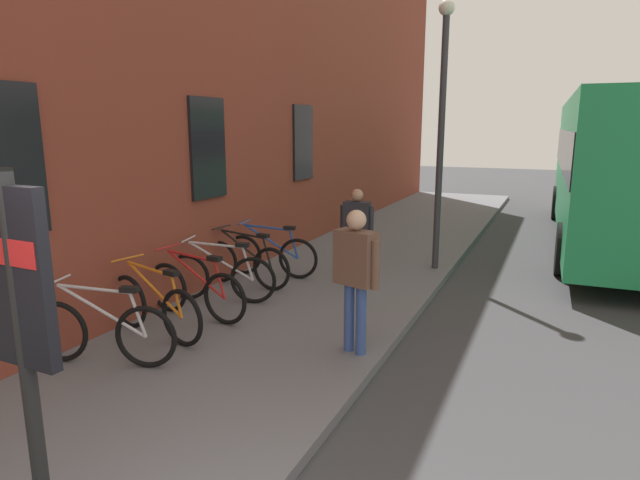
{
  "coord_description": "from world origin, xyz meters",
  "views": [
    {
      "loc": [
        -1.73,
        -1.71,
        2.75
      ],
      "look_at": [
        4.89,
        1.24,
        1.21
      ],
      "focal_mm": 30.12,
      "sensor_mm": 36.0,
      "label": 1
    }
  ],
  "objects_px": {
    "bicycle_far_end": "(246,263)",
    "pedestrian_crossing_street": "(357,224)",
    "bicycle_by_door": "(220,277)",
    "transit_info_sign": "(19,302)",
    "bicycle_nearest_sign": "(196,291)",
    "bicycle_beside_lamp": "(271,255)",
    "street_lamp": "(442,113)",
    "bicycle_leaning_wall": "(154,307)",
    "city_bus": "(622,163)",
    "pedestrian_near_bus": "(356,267)",
    "bicycle_end_of_row": "(102,332)"
  },
  "relations": [
    {
      "from": "bicycle_far_end",
      "to": "pedestrian_crossing_street",
      "type": "distance_m",
      "value": 2.04
    },
    {
      "from": "bicycle_by_door",
      "to": "transit_info_sign",
      "type": "distance_m",
      "value": 4.95
    },
    {
      "from": "bicycle_nearest_sign",
      "to": "bicycle_beside_lamp",
      "type": "bearing_deg",
      "value": 2.24
    },
    {
      "from": "bicycle_far_end",
      "to": "street_lamp",
      "type": "height_order",
      "value": "street_lamp"
    },
    {
      "from": "bicycle_by_door",
      "to": "bicycle_beside_lamp",
      "type": "xyz_separation_m",
      "value": [
        1.54,
        -0.01,
        0.0
      ]
    },
    {
      "from": "bicycle_beside_lamp",
      "to": "street_lamp",
      "type": "relative_size",
      "value": 0.37
    },
    {
      "from": "bicycle_leaning_wall",
      "to": "city_bus",
      "type": "bearing_deg",
      "value": -32.51
    },
    {
      "from": "bicycle_leaning_wall",
      "to": "bicycle_beside_lamp",
      "type": "bearing_deg",
      "value": 0.65
    },
    {
      "from": "city_bus",
      "to": "street_lamp",
      "type": "distance_m",
      "value": 5.52
    },
    {
      "from": "pedestrian_near_bus",
      "to": "bicycle_leaning_wall",
      "type": "bearing_deg",
      "value": 103.13
    },
    {
      "from": "bicycle_by_door",
      "to": "transit_info_sign",
      "type": "bearing_deg",
      "value": -159.37
    },
    {
      "from": "city_bus",
      "to": "pedestrian_near_bus",
      "type": "distance_m",
      "value": 9.22
    },
    {
      "from": "bicycle_nearest_sign",
      "to": "bicycle_beside_lamp",
      "type": "xyz_separation_m",
      "value": [
        2.28,
        0.09,
        0.0
      ]
    },
    {
      "from": "bicycle_end_of_row",
      "to": "bicycle_nearest_sign",
      "type": "bearing_deg",
      "value": -0.82
    },
    {
      "from": "transit_info_sign",
      "to": "city_bus",
      "type": "distance_m",
      "value": 12.81
    },
    {
      "from": "bicycle_nearest_sign",
      "to": "bicycle_far_end",
      "type": "relative_size",
      "value": 1.0
    },
    {
      "from": "pedestrian_near_bus",
      "to": "street_lamp",
      "type": "distance_m",
      "value": 4.62
    },
    {
      "from": "pedestrian_crossing_street",
      "to": "pedestrian_near_bus",
      "type": "bearing_deg",
      "value": -160.05
    },
    {
      "from": "bicycle_beside_lamp",
      "to": "transit_info_sign",
      "type": "distance_m",
      "value": 6.38
    },
    {
      "from": "bicycle_nearest_sign",
      "to": "city_bus",
      "type": "height_order",
      "value": "city_bus"
    },
    {
      "from": "bicycle_by_door",
      "to": "pedestrian_near_bus",
      "type": "relative_size",
      "value": 1.02
    },
    {
      "from": "bicycle_leaning_wall",
      "to": "bicycle_by_door",
      "type": "distance_m",
      "value": 1.52
    },
    {
      "from": "pedestrian_crossing_street",
      "to": "bicycle_leaning_wall",
      "type": "bearing_deg",
      "value": 159.21
    },
    {
      "from": "bicycle_by_door",
      "to": "city_bus",
      "type": "distance_m",
      "value": 9.72
    },
    {
      "from": "bicycle_nearest_sign",
      "to": "street_lamp",
      "type": "xyz_separation_m",
      "value": [
        4.06,
        -2.47,
        2.46
      ]
    },
    {
      "from": "bicycle_leaning_wall",
      "to": "transit_info_sign",
      "type": "bearing_deg",
      "value": -151.02
    },
    {
      "from": "bicycle_end_of_row",
      "to": "bicycle_leaning_wall",
      "type": "bearing_deg",
      "value": 2.0
    },
    {
      "from": "bicycle_end_of_row",
      "to": "pedestrian_crossing_street",
      "type": "height_order",
      "value": "pedestrian_crossing_street"
    },
    {
      "from": "bicycle_leaning_wall",
      "to": "bicycle_beside_lamp",
      "type": "relative_size",
      "value": 0.99
    },
    {
      "from": "pedestrian_crossing_street",
      "to": "bicycle_nearest_sign",
      "type": "bearing_deg",
      "value": 155.12
    },
    {
      "from": "bicycle_by_door",
      "to": "city_bus",
      "type": "xyz_separation_m",
      "value": [
        7.61,
        -5.87,
        1.41
      ]
    },
    {
      "from": "city_bus",
      "to": "street_lamp",
      "type": "relative_size",
      "value": 2.22
    },
    {
      "from": "bicycle_leaning_wall",
      "to": "bicycle_far_end",
      "type": "bearing_deg",
      "value": 3.0
    },
    {
      "from": "pedestrian_near_bus",
      "to": "bicycle_by_door",
      "type": "bearing_deg",
      "value": 69.57
    },
    {
      "from": "transit_info_sign",
      "to": "street_lamp",
      "type": "bearing_deg",
      "value": -6.4
    },
    {
      "from": "bicycle_nearest_sign",
      "to": "transit_info_sign",
      "type": "relative_size",
      "value": 0.74
    },
    {
      "from": "bicycle_by_door",
      "to": "city_bus",
      "type": "height_order",
      "value": "city_bus"
    },
    {
      "from": "bicycle_nearest_sign",
      "to": "street_lamp",
      "type": "bearing_deg",
      "value": -31.31
    },
    {
      "from": "bicycle_end_of_row",
      "to": "transit_info_sign",
      "type": "xyz_separation_m",
      "value": [
        -2.09,
        -1.62,
        1.21
      ]
    },
    {
      "from": "bicycle_far_end",
      "to": "street_lamp",
      "type": "distance_m",
      "value": 4.38
    },
    {
      "from": "bicycle_leaning_wall",
      "to": "bicycle_by_door",
      "type": "bearing_deg",
      "value": 1.71
    },
    {
      "from": "bicycle_by_door",
      "to": "street_lamp",
      "type": "distance_m",
      "value": 4.86
    },
    {
      "from": "bicycle_beside_lamp",
      "to": "street_lamp",
      "type": "height_order",
      "value": "street_lamp"
    },
    {
      "from": "bicycle_beside_lamp",
      "to": "transit_info_sign",
      "type": "relative_size",
      "value": 0.73
    },
    {
      "from": "pedestrian_crossing_street",
      "to": "pedestrian_near_bus",
      "type": "height_order",
      "value": "pedestrian_near_bus"
    },
    {
      "from": "bicycle_by_door",
      "to": "bicycle_far_end",
      "type": "distance_m",
      "value": 0.85
    },
    {
      "from": "pedestrian_near_bus",
      "to": "street_lamp",
      "type": "height_order",
      "value": "street_lamp"
    },
    {
      "from": "bicycle_by_door",
      "to": "bicycle_beside_lamp",
      "type": "distance_m",
      "value": 1.54
    },
    {
      "from": "bicycle_far_end",
      "to": "pedestrian_near_bus",
      "type": "distance_m",
      "value": 3.23
    },
    {
      "from": "bicycle_leaning_wall",
      "to": "bicycle_by_door",
      "type": "relative_size",
      "value": 1.01
    }
  ]
}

